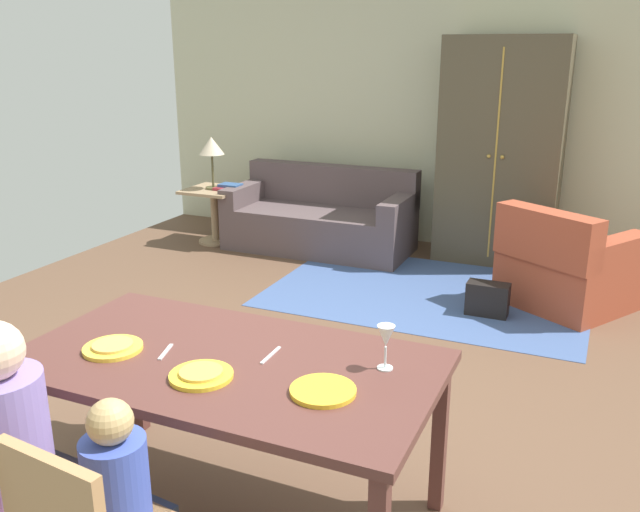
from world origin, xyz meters
name	(u,v)px	position (x,y,z in m)	size (l,w,h in m)	color
ground_plane	(335,362)	(0.00, 0.43, -0.01)	(6.61, 6.07, 0.02)	brown
back_wall	(453,114)	(0.00, 3.52, 1.35)	(6.61, 0.10, 2.70)	beige
dining_table	(226,374)	(0.17, -1.16, 0.69)	(1.75, 0.95, 0.76)	#552E29
plate_near_man	(113,348)	(-0.31, -1.28, 0.77)	(0.25, 0.25, 0.02)	yellow
pizza_near_man	(113,345)	(-0.31, -1.28, 0.78)	(0.17, 0.17, 0.01)	#D8A650
plate_near_child	(201,375)	(0.17, -1.34, 0.77)	(0.25, 0.25, 0.02)	yellow
pizza_near_child	(201,372)	(0.17, -1.34, 0.78)	(0.17, 0.17, 0.01)	gold
plate_near_woman	(323,391)	(0.65, -1.26, 0.77)	(0.25, 0.25, 0.02)	yellow
wine_glass	(386,338)	(0.80, -0.98, 0.89)	(0.07, 0.07, 0.19)	silver
fork	(166,352)	(-0.09, -1.21, 0.76)	(0.02, 0.15, 0.01)	silver
knife	(271,355)	(0.33, -1.06, 0.76)	(0.01, 0.17, 0.01)	silver
person_man	(21,470)	(-0.31, -1.82, 0.51)	(0.30, 0.41, 1.11)	#3C3E4C
area_rug	(428,292)	(0.23, 1.95, 0.00)	(2.60, 1.80, 0.01)	#3D5586
couch	(321,220)	(-1.13, 2.81, 0.30)	(1.86, 0.86, 0.82)	#544547
armchair	(566,268)	(1.30, 2.10, 0.32)	(1.17, 1.18, 0.82)	#9E432B
armoire	(501,152)	(0.56, 3.13, 1.05)	(1.10, 0.59, 2.10)	brown
side_table	(214,208)	(-2.25, 2.55, 0.38)	(0.56, 0.56, 0.58)	#A08462
table_lamp	(212,148)	(-2.25, 2.55, 1.01)	(0.26, 0.26, 0.54)	brown
book_lower	(226,189)	(-2.10, 2.55, 0.59)	(0.22, 0.16, 0.03)	maroon
book_upper	(230,185)	(-2.08, 2.60, 0.62)	(0.22, 0.16, 0.03)	#305287
handbag	(488,299)	(0.78, 1.65, 0.13)	(0.32, 0.16, 0.26)	black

